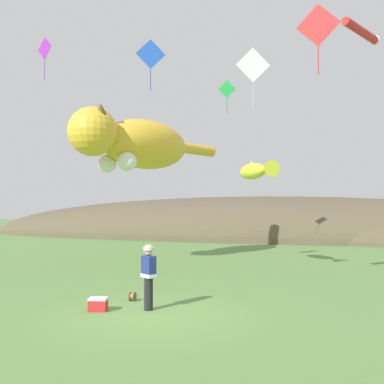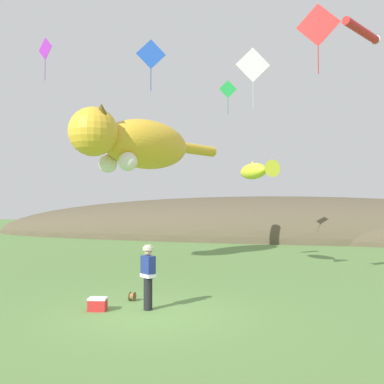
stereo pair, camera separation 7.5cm
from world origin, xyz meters
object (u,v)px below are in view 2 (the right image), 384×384
Objects in this scene: kite_spool at (132,296)px; kite_tube_streamer at (362,31)px; festival_attendant at (148,275)px; kite_diamond_green at (228,89)px; kite_fish_windsock at (256,171)px; kite_diamond_violet at (45,49)px; kite_diamond_white at (253,65)px; kite_diamond_blue at (151,55)px; kite_diamond_red at (318,25)px; kite_giant_cat at (136,143)px; picnic_cooler at (98,304)px.

kite_tube_streamer is (7.40, 7.82, 10.35)m from kite_spool.
kite_diamond_green is (-0.05, 12.12, 8.31)m from festival_attendant.
kite_diamond_violet reaches higher than kite_fish_windsock.
kite_diamond_white is at bearing -124.20° from kite_tube_streamer.
kite_diamond_red is at bearing -17.54° from kite_diamond_blue.
kite_giant_cat is 11.70m from kite_tube_streamer.
kite_diamond_blue is at bearing 104.27° from kite_spool.
kite_tube_streamer is at bearing 21.93° from kite_diamond_blue.
kite_spool is 11.71m from kite_diamond_violet.
kite_diamond_violet reaches higher than picnic_cooler.
kite_diamond_violet is at bearing 146.20° from kite_spool.
picnic_cooler is 10.62m from kite_diamond_blue.
kite_tube_streamer is at bearing 55.80° from kite_diamond_white.
kite_diamond_green is (6.57, 7.36, -0.30)m from kite_diamond_violet.
picnic_cooler is 0.27× the size of kite_diamond_white.
kite_tube_streamer is (7.82, 9.20, 10.30)m from picnic_cooler.
festival_attendant is 14.70m from kite_diamond_green.
picnic_cooler is at bearing -72.71° from kite_giant_cat.
kite_diamond_violet is at bearing -131.77° from kite_diamond_green.
kite_diamond_red is 1.13× the size of kite_diamond_white.
kite_diamond_violet is (-6.62, 4.77, 8.61)m from festival_attendant.
picnic_cooler is 10.99m from kite_diamond_red.
kite_diamond_violet is 9.87m from kite_diamond_green.
kite_diamond_violet reaches higher than kite_diamond_red.
kite_diamond_blue is (-6.58, 2.08, 0.38)m from kite_diamond_red.
kite_diamond_white reaches higher than kite_giant_cat.
kite_fish_windsock reaches higher than festival_attendant.
festival_attendant is 1.50m from kite_spool.
kite_spool is at bearing -157.01° from kite_diamond_red.
kite_diamond_blue is at bearing -144.90° from kite_fish_windsock.
kite_diamond_red is (2.60, -4.87, 4.29)m from kite_fish_windsock.
kite_diamond_violet is at bearing 168.09° from kite_diamond_white.
kite_tube_streamer is 1.32× the size of kite_diamond_blue.
kite_diamond_violet is (-11.22, 1.54, 0.87)m from kite_diamond_red.
kite_giant_cat is 9.38m from kite_diamond_white.
kite_tube_streamer is (6.54, 8.73, 9.53)m from festival_attendant.
kite_spool is (-0.86, 0.91, -0.82)m from festival_attendant.
kite_diamond_blue is 5.40m from kite_diamond_white.
kite_spool is 10.42m from kite_diamond_red.
kite_spool is 8.84m from kite_fish_windsock.
kite_diamond_blue is 1.04× the size of kite_diamond_white.
picnic_cooler is (-1.28, -0.46, -0.77)m from festival_attendant.
kite_diamond_blue is at bearing 151.32° from kite_diamond_white.
kite_fish_windsock is 1.15× the size of kite_diamond_red.
kite_diamond_white reaches higher than kite_spool.
kite_spool is 0.14× the size of kite_diamond_violet.
kite_tube_streamer reaches higher than kite_diamond_blue.
kite_diamond_white is (3.39, 1.93, 7.31)m from kite_spool.
picnic_cooler is at bearing -160.14° from festival_attendant.
kite_fish_windsock is at bearing 95.86° from kite_diamond_white.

